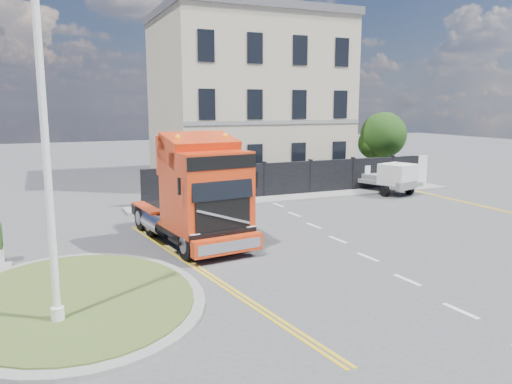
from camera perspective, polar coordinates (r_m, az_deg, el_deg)
name	(u,v)px	position (r m, az deg, el deg)	size (l,w,h in m)	color
ground	(266,245)	(19.06, 1.11, -6.10)	(120.00, 120.00, 0.00)	#424244
traffic_island	(76,299)	(14.63, -19.86, -11.42)	(6.80, 6.80, 0.17)	gray
hoarding_fence	(304,178)	(29.62, 5.47, 1.59)	(18.80, 0.25, 2.00)	black
georgian_building	(247,98)	(35.86, -1.06, 10.72)	(12.30, 10.30, 12.80)	#B6B191
tree	(381,137)	(36.27, 14.10, 6.11)	(3.20, 3.20, 4.80)	#382619
pavement_far	(302,197)	(28.73, 5.34, -0.56)	(20.00, 1.60, 0.12)	gray
truck	(199,197)	(18.77, -6.56, -0.61)	(3.43, 7.17, 4.13)	black
flatbed_pickup	(392,177)	(30.81, 15.26, 1.62)	(3.03, 4.88, 1.87)	slate
lamppost_island	(46,158)	(12.31, -22.84, 3.63)	(0.24, 0.48, 7.83)	silver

